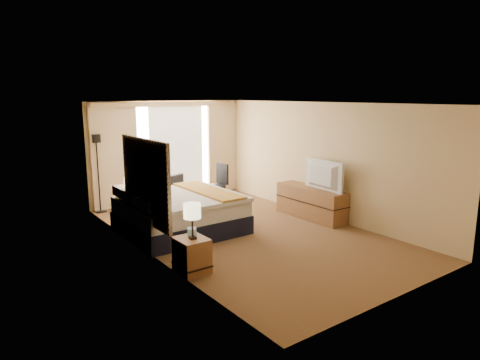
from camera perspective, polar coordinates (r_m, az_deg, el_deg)
floor at (r=8.79m, az=0.87°, el=-6.99°), size 4.20×7.00×0.02m
ceiling at (r=8.34m, az=0.92°, el=10.21°), size 4.20×7.00×0.02m
wall_back at (r=11.43m, az=-9.71°, el=3.83°), size 4.20×0.02×2.60m
wall_front at (r=6.11m, az=21.03°, el=-3.34°), size 4.20×0.02×2.60m
wall_left at (r=7.43m, az=-12.18°, el=-0.30°), size 0.02×7.00×2.60m
wall_right at (r=9.86m, az=10.72°, el=2.61°), size 0.02×7.00×2.60m
headboard at (r=7.63m, az=-12.51°, el=-0.17°), size 0.06×1.85×1.50m
nightstand_left at (r=6.91m, az=-6.45°, el=-9.88°), size 0.45×0.52×0.55m
nightstand_right at (r=9.06m, az=-14.32°, el=-4.97°), size 0.45×0.52×0.55m
media_dresser at (r=9.86m, az=9.43°, el=-2.99°), size 0.50×1.80×0.70m
window at (r=11.52m, az=-8.53°, el=4.03°), size 2.30×0.02×2.30m
curtains at (r=11.32m, az=-9.49°, el=4.32°), size 4.12×0.19×2.56m
bed at (r=8.82m, az=-8.01°, el=-4.35°), size 2.23×2.04×1.08m
loveseat at (r=10.59m, az=-8.69°, el=-2.48°), size 1.42×1.11×0.78m
floor_lamp at (r=10.55m, az=-18.51°, el=2.85°), size 0.23×0.23×1.86m
desk_chair at (r=10.72m, az=-2.88°, el=-0.99°), size 0.52×0.52×1.07m
lamp_left at (r=6.64m, az=-6.40°, el=-4.21°), size 0.27×0.27×0.57m
lamp_right at (r=8.84m, az=-14.35°, el=-0.57°), size 0.27×0.27×0.57m
tissue_box at (r=6.92m, az=-6.44°, el=-6.87°), size 0.18×0.18×0.12m
telephone at (r=8.90m, az=-13.68°, el=-3.18°), size 0.19×0.17×0.06m
television at (r=9.48m, az=10.60°, el=0.61°), size 0.24×1.16×0.66m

